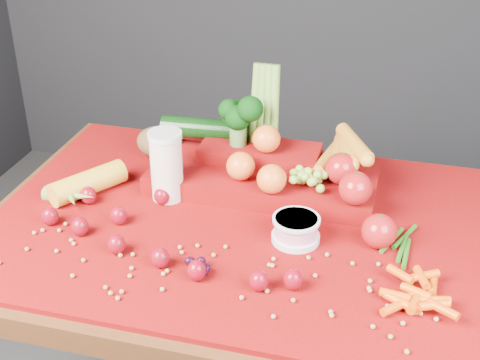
% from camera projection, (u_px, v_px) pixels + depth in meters
% --- Properties ---
extents(table, '(1.10, 0.80, 0.75)m').
position_uv_depth(table, '(238.00, 260.00, 1.49)').
color(table, '#3E1D0E').
rests_on(table, ground).
extents(red_cloth, '(1.05, 0.75, 0.01)m').
position_uv_depth(red_cloth, '(238.00, 222.00, 1.44)').
color(red_cloth, '#730903').
rests_on(red_cloth, table).
extents(milk_glass, '(0.08, 0.08, 0.16)m').
position_uv_depth(milk_glass, '(166.00, 163.00, 1.48)').
color(milk_glass, beige).
rests_on(milk_glass, red_cloth).
extents(yogurt_bowl, '(0.10, 0.10, 0.05)m').
position_uv_depth(yogurt_bowl, '(296.00, 228.00, 1.36)').
color(yogurt_bowl, silver).
rests_on(yogurt_bowl, red_cloth).
extents(strawberry_scatter, '(0.58, 0.28, 0.05)m').
position_uv_depth(strawberry_scatter, '(148.00, 235.00, 1.35)').
color(strawberry_scatter, maroon).
rests_on(strawberry_scatter, red_cloth).
extents(dark_grape_cluster, '(0.06, 0.05, 0.03)m').
position_uv_depth(dark_grape_cluster, '(194.00, 266.00, 1.27)').
color(dark_grape_cluster, black).
rests_on(dark_grape_cluster, red_cloth).
extents(soybean_scatter, '(0.84, 0.24, 0.01)m').
position_uv_depth(soybean_scatter, '(210.00, 273.00, 1.27)').
color(soybean_scatter, '#9E8144').
rests_on(soybean_scatter, red_cloth).
extents(corn_ear, '(0.25, 0.27, 0.06)m').
position_uv_depth(corn_ear, '(76.00, 192.00, 1.50)').
color(corn_ear, gold).
rests_on(corn_ear, red_cloth).
extents(potato, '(0.12, 0.09, 0.08)m').
position_uv_depth(potato, '(160.00, 142.00, 1.68)').
color(potato, brown).
rests_on(potato, red_cloth).
extents(baby_carrot_pile, '(0.18, 0.17, 0.03)m').
position_uv_depth(baby_carrot_pile, '(416.00, 292.00, 1.20)').
color(baby_carrot_pile, '#D34A07').
rests_on(baby_carrot_pile, red_cloth).
extents(green_bean_pile, '(0.14, 0.12, 0.01)m').
position_uv_depth(green_bean_pile, '(400.00, 244.00, 1.35)').
color(green_bean_pile, '#245B15').
rests_on(green_bean_pile, red_cloth).
extents(produce_mound, '(0.59, 0.36, 0.27)m').
position_uv_depth(produce_mound, '(273.00, 165.00, 1.54)').
color(produce_mound, '#730903').
rests_on(produce_mound, red_cloth).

